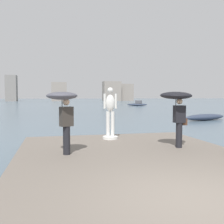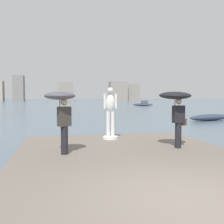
% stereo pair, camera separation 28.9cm
% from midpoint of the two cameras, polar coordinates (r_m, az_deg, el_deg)
% --- Properties ---
extents(ground_plane, '(400.00, 400.00, 0.00)m').
position_cam_midpoint_polar(ground_plane, '(44.26, -9.88, 0.57)').
color(ground_plane, slate).
extents(pier, '(7.09, 10.89, 0.40)m').
position_cam_midpoint_polar(pier, '(7.25, 5.94, -12.60)').
color(pier, '#70665B').
rests_on(pier, ground).
extents(statue_white_figure, '(0.64, 0.64, 2.17)m').
position_cam_midpoint_polar(statue_white_figure, '(11.00, -1.13, -0.81)').
color(statue_white_figure, white).
rests_on(statue_white_figure, pier).
extents(onlooker_left, '(1.25, 1.25, 1.94)m').
position_cam_midpoint_polar(onlooker_left, '(8.16, -11.51, 1.40)').
color(onlooker_left, black).
rests_on(onlooker_left, pier).
extents(onlooker_right, '(1.15, 1.16, 1.98)m').
position_cam_midpoint_polar(onlooker_right, '(9.36, 13.07, 2.06)').
color(onlooker_right, black).
rests_on(onlooker_right, pier).
extents(boat_near, '(4.91, 2.38, 0.57)m').
position_cam_midpoint_polar(boat_near, '(25.42, 19.32, -1.05)').
color(boat_near, '#2D384C').
rests_on(boat_near, ground).
extents(boat_mid, '(4.53, 2.55, 1.23)m').
position_cam_midpoint_polar(boat_mid, '(59.58, 5.42, 1.75)').
color(boat_mid, '#2D384C').
rests_on(boat_mid, ground).
extents(distant_skyline, '(68.91, 9.73, 11.23)m').
position_cam_midpoint_polar(distant_skyline, '(120.87, -9.80, 4.50)').
color(distant_skyline, '#A89989').
rests_on(distant_skyline, ground).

